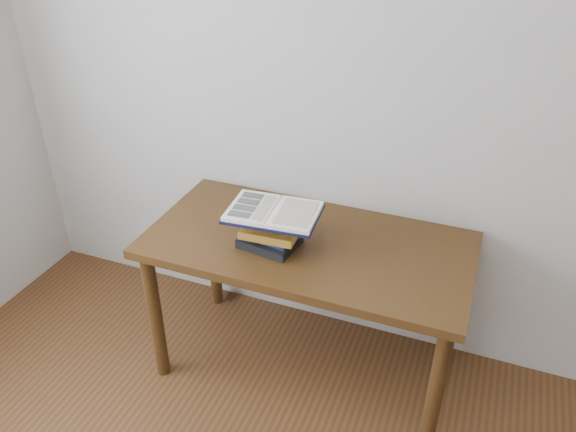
% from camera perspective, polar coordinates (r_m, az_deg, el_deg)
% --- Properties ---
extents(desk, '(1.33, 0.67, 0.71)m').
position_cam_1_polar(desk, '(2.36, 1.98, -4.57)').
color(desk, '#442811').
rests_on(desk, ground).
extents(book_stack, '(0.25, 0.20, 0.16)m').
position_cam_1_polar(book_stack, '(2.24, -1.74, -1.27)').
color(book_stack, black).
rests_on(book_stack, desk).
extents(open_book, '(0.37, 0.27, 0.03)m').
position_cam_1_polar(open_book, '(2.17, -1.46, 0.40)').
color(open_book, black).
rests_on(open_book, book_stack).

